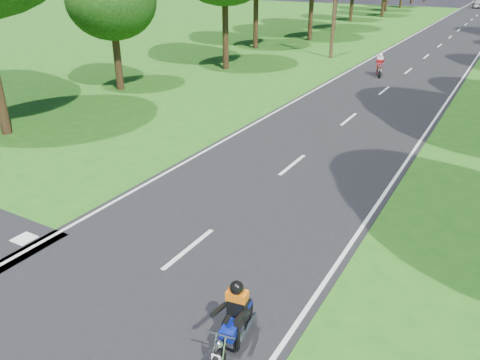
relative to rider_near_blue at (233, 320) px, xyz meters
The scene contains 6 objects.
ground 2.70m from the rider_near_blue, behind, with size 160.00×160.00×0.00m, color #1E5D15.
main_road 50.31m from the rider_near_blue, 92.96° to the left, with size 7.00×140.00×0.02m, color black.
road_markings 48.45m from the rider_near_blue, 93.23° to the left, with size 7.40×140.00×0.01m.
rider_near_blue is the anchor object (origin of this frame).
rider_far_red 24.10m from the rider_near_blue, 99.23° to the left, with size 0.54×1.61×1.35m, color maroon, non-canonical shape.
distant_car 81.78m from the rider_near_blue, 92.63° to the left, with size 1.61×3.99×1.36m, color #BBBEC2.
Camera 1 is at (5.85, -5.59, 6.21)m, focal length 35.00 mm.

